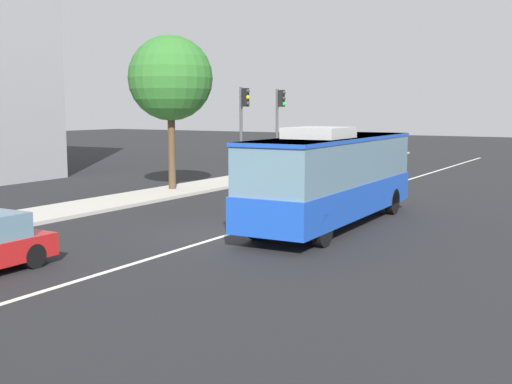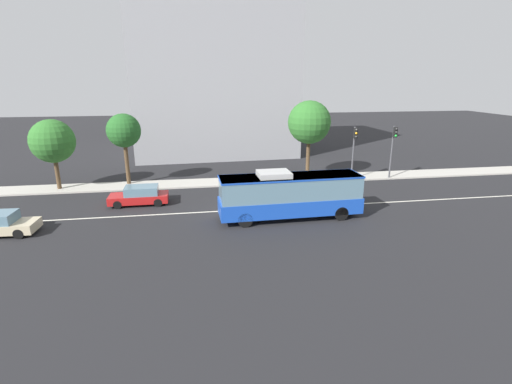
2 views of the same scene
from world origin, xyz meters
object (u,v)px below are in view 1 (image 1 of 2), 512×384
object	(u,v)px
traffic_light_mid_block	(279,117)
street_tree_kerbside_centre	(171,79)
transit_bus	(332,174)
traffic_light_near_corner	(243,118)

from	to	relation	value
traffic_light_mid_block	street_tree_kerbside_centre	world-z (taller)	street_tree_kerbside_centre
traffic_light_mid_block	transit_bus	bearing A→B (deg)	-56.76
traffic_light_mid_block	street_tree_kerbside_centre	bearing A→B (deg)	-104.17
transit_bus	street_tree_kerbside_centre	bearing A→B (deg)	65.52
transit_bus	street_tree_kerbside_centre	world-z (taller)	street_tree_kerbside_centre
traffic_light_near_corner	traffic_light_mid_block	size ratio (longest dim) A/B	1.00
traffic_light_mid_block	traffic_light_near_corner	bearing A→B (deg)	-92.28
traffic_light_near_corner	traffic_light_mid_block	distance (m)	3.97
traffic_light_near_corner	traffic_light_mid_block	xyz separation A→B (m)	(3.97, 0.02, 0.00)
transit_bus	traffic_light_mid_block	xyz separation A→B (m)	(12.41, 8.94, 1.75)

